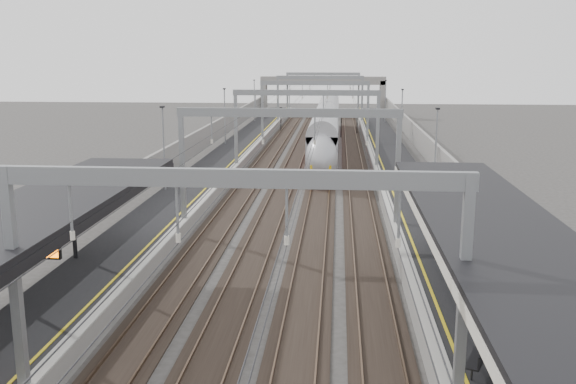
% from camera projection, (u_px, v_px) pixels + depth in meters
% --- Properties ---
extents(platform_left, '(4.00, 120.00, 1.00)m').
position_uv_depth(platform_left, '(224.00, 163.00, 61.13)').
color(platform_left, black).
rests_on(platform_left, ground).
extents(platform_right, '(4.00, 120.00, 1.00)m').
position_uv_depth(platform_right, '(393.00, 165.00, 59.90)').
color(platform_right, black).
rests_on(platform_right, ground).
extents(tracks, '(11.40, 140.00, 0.20)m').
position_uv_depth(tracks, '(308.00, 169.00, 60.61)').
color(tracks, black).
rests_on(tracks, ground).
extents(overhead_line, '(13.00, 140.00, 6.60)m').
position_uv_depth(overhead_line, '(311.00, 99.00, 65.79)').
color(overhead_line, gray).
rests_on(overhead_line, platform_left).
extents(canopy_right, '(4.40, 30.00, 4.24)m').
position_uv_depth(canopy_right, '(521.00, 255.00, 17.98)').
color(canopy_right, black).
rests_on(canopy_right, platform_right).
extents(overbridge, '(22.00, 2.20, 6.90)m').
position_uv_depth(overbridge, '(323.00, 86.00, 113.13)').
color(overbridge, gray).
rests_on(overbridge, ground).
extents(wall_left, '(0.30, 120.00, 3.20)m').
position_uv_depth(wall_left, '(190.00, 151.00, 61.15)').
color(wall_left, gray).
rests_on(wall_left, ground).
extents(wall_right, '(0.30, 120.00, 3.20)m').
position_uv_depth(wall_right, '(428.00, 154.00, 59.43)').
color(wall_right, gray).
rests_on(wall_right, ground).
extents(train, '(2.68, 48.87, 4.24)m').
position_uv_depth(train, '(326.00, 131.00, 72.84)').
color(train, maroon).
rests_on(train, ground).
extents(bench, '(1.05, 1.72, 0.87)m').
position_uv_depth(bench, '(480.00, 356.00, 19.70)').
color(bench, black).
rests_on(bench, platform_right).
extents(signal_green, '(0.32, 0.32, 3.48)m').
position_uv_depth(signal_green, '(281.00, 115.00, 89.45)').
color(signal_green, black).
rests_on(signal_green, ground).
extents(signal_red_near, '(0.32, 0.32, 3.48)m').
position_uv_depth(signal_red_near, '(341.00, 119.00, 83.83)').
color(signal_red_near, black).
rests_on(signal_red_near, ground).
extents(signal_red_far, '(0.32, 0.32, 3.48)m').
position_uv_depth(signal_red_far, '(357.00, 116.00, 87.54)').
color(signal_red_far, black).
rests_on(signal_red_far, ground).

